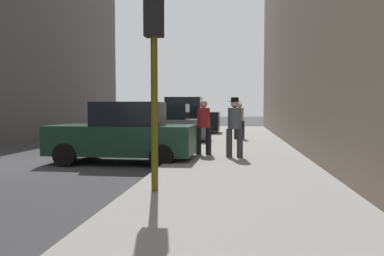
% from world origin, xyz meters
% --- Properties ---
extents(ground_plane, '(120.00, 120.00, 0.00)m').
position_xyz_m(ground_plane, '(0.00, 0.00, 0.00)').
color(ground_plane, '#38383A').
extents(sidewalk, '(4.00, 40.00, 0.15)m').
position_xyz_m(sidewalk, '(6.00, 0.00, 0.07)').
color(sidewalk, gray).
rests_on(sidewalk, ground_plane).
extents(parked_dark_green_sedan, '(4.23, 2.12, 1.79)m').
position_xyz_m(parked_dark_green_sedan, '(2.65, 0.74, 0.85)').
color(parked_dark_green_sedan, '#193828').
rests_on(parked_dark_green_sedan, ground_plane).
extents(parked_gray_coupe, '(4.23, 2.12, 1.79)m').
position_xyz_m(parked_gray_coupe, '(2.65, 6.60, 0.85)').
color(parked_gray_coupe, slate).
rests_on(parked_gray_coupe, ground_plane).
extents(parked_black_suv, '(4.60, 2.06, 2.25)m').
position_xyz_m(parked_black_suv, '(2.65, 12.10, 1.03)').
color(parked_black_suv, black).
rests_on(parked_black_suv, ground_plane).
extents(fire_hydrant, '(0.42, 0.22, 0.70)m').
position_xyz_m(fire_hydrant, '(4.45, 7.25, 0.50)').
color(fire_hydrant, red).
rests_on(fire_hydrant, sidewalk).
extents(traffic_light, '(0.32, 0.32, 3.60)m').
position_xyz_m(traffic_light, '(4.50, -3.48, 2.76)').
color(traffic_light, '#514C0F').
rests_on(traffic_light, sidewalk).
extents(pedestrian_in_tan_coat, '(0.52, 0.46, 1.71)m').
position_xyz_m(pedestrian_in_tan_coat, '(6.05, 7.87, 1.10)').
color(pedestrian_in_tan_coat, black).
rests_on(pedestrian_in_tan_coat, sidewalk).
extents(pedestrian_in_red_jacket, '(0.51, 0.42, 1.71)m').
position_xyz_m(pedestrian_in_red_jacket, '(4.89, 1.80, 1.10)').
color(pedestrian_in_red_jacket, black).
rests_on(pedestrian_in_red_jacket, sidewalk).
extents(pedestrian_with_beanie, '(0.52, 0.45, 1.78)m').
position_xyz_m(pedestrian_with_beanie, '(5.87, 1.18, 1.14)').
color(pedestrian_with_beanie, '#333338').
rests_on(pedestrian_with_beanie, sidewalk).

